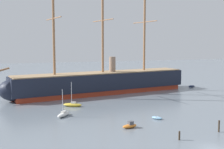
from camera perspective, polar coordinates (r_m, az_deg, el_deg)
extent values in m
plane|color=slate|center=(47.93, 18.83, -13.41)|extent=(400.00, 400.00, 0.00)
cube|color=maroon|center=(92.13, -1.77, -3.24)|extent=(54.26, 17.00, 1.40)
cube|color=black|center=(91.66, -1.78, -1.27)|extent=(56.52, 17.71, 4.99)
ellipsoid|color=black|center=(83.63, -17.77, -2.77)|extent=(11.19, 9.14, 6.39)
ellipsoid|color=black|center=(105.66, 10.80, -0.76)|extent=(11.19, 9.14, 6.39)
cube|color=#9E7F5B|center=(91.35, -1.79, 0.38)|extent=(55.30, 16.86, 0.30)
cylinder|color=#936642|center=(85.21, -11.21, 8.48)|extent=(0.70, 0.70, 25.96)
cylinder|color=#936642|center=(85.40, -11.25, 10.57)|extent=(2.54, 13.27, 0.28)
cylinder|color=#936642|center=(90.95, -1.81, 8.44)|extent=(0.70, 0.70, 25.96)
cylinder|color=#936642|center=(91.12, -1.82, 10.40)|extent=(2.54, 13.27, 0.28)
cylinder|color=#936642|center=(98.76, 6.28, 8.23)|extent=(0.70, 0.70, 25.96)
cylinder|color=#936642|center=(98.92, 6.30, 10.04)|extent=(2.54, 13.27, 0.28)
cylinder|color=gray|center=(92.68, 0.07, 1.92)|extent=(2.00, 2.00, 4.99)
ellipsoid|color=orange|center=(55.77, 3.43, -9.91)|extent=(3.19, 1.84, 0.70)
cube|color=#4C4C51|center=(55.72, 3.61, -9.33)|extent=(1.06, 0.98, 0.70)
ellipsoid|color=#7FB2D6|center=(62.46, 8.68, -8.27)|extent=(2.24, 2.53, 0.56)
cube|color=#B2ADA3|center=(62.41, 8.69, -8.08)|extent=(0.84, 0.69, 0.09)
ellipsoid|color=silver|center=(64.72, -9.38, -7.63)|extent=(3.86, 4.43, 0.86)
cube|color=beige|center=(64.80, -9.29, -7.17)|extent=(1.29, 1.36, 0.46)
cylinder|color=silver|center=(63.90, -9.53, -5.17)|extent=(0.11, 0.11, 5.23)
ellipsoid|color=gold|center=(74.08, -7.62, -5.82)|extent=(4.83, 3.49, 0.90)
cube|color=beige|center=(73.91, -7.45, -5.45)|extent=(1.41, 1.25, 0.47)
cylinder|color=silver|center=(73.59, -7.83, -3.54)|extent=(0.12, 0.12, 5.44)
ellipsoid|color=#1E284C|center=(108.99, 15.11, -2.19)|extent=(2.68, 1.29, 0.62)
cube|color=#4C4C51|center=(108.96, 15.12, -2.06)|extent=(0.29, 0.99, 0.10)
cylinder|color=#382B1E|center=(50.21, 12.87, -11.44)|extent=(0.30, 0.30, 1.48)
cylinder|color=#382B1E|center=(56.31, 19.95, -9.38)|extent=(0.30, 0.30, 2.11)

